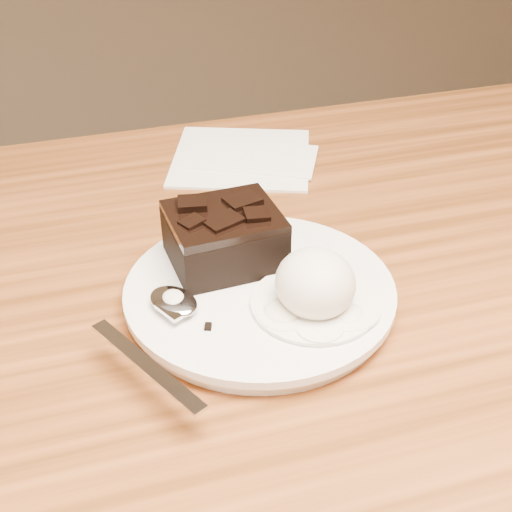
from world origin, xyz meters
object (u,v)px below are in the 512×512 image
object	(u,v)px
spoon	(174,303)
napkin	(241,156)
ice_cream_scoop	(315,283)
plate	(260,295)
brownie	(224,241)

from	to	relation	value
spoon	napkin	bearing A→B (deg)	37.60
ice_cream_scoop	spoon	world-z (taller)	ice_cream_scoop
plate	napkin	world-z (taller)	plate
brownie	spoon	world-z (taller)	brownie
brownie	ice_cream_scoop	distance (m)	0.09
plate	ice_cream_scoop	distance (m)	0.06
plate	napkin	size ratio (longest dim) A/B	1.45
plate	napkin	bearing A→B (deg)	77.12
plate	ice_cream_scoop	bearing A→B (deg)	-47.63
brownie	plate	bearing A→B (deg)	-67.87
brownie	napkin	size ratio (longest dim) A/B	0.59
spoon	napkin	xyz separation A→B (m)	(0.13, 0.26, -0.02)
spoon	ice_cream_scoop	bearing A→B (deg)	-41.52
plate	spoon	xyz separation A→B (m)	(-0.07, -0.01, 0.01)
plate	brownie	xyz separation A→B (m)	(-0.02, 0.04, 0.03)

